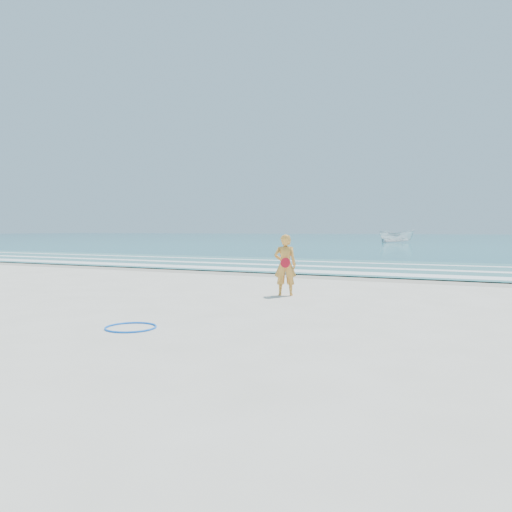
% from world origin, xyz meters
% --- Properties ---
extents(ground, '(400.00, 400.00, 0.00)m').
position_xyz_m(ground, '(0.00, 0.00, 0.00)').
color(ground, silver).
rests_on(ground, ground).
extents(wet_sand, '(400.00, 2.40, 0.00)m').
position_xyz_m(wet_sand, '(0.00, 9.00, 0.00)').
color(wet_sand, '#B2A893').
rests_on(wet_sand, ground).
extents(ocean, '(400.00, 190.00, 0.04)m').
position_xyz_m(ocean, '(0.00, 105.00, 0.02)').
color(ocean, '#19727F').
rests_on(ocean, ground).
extents(shallow, '(400.00, 10.00, 0.01)m').
position_xyz_m(shallow, '(0.00, 14.00, 0.04)').
color(shallow, '#59B7AD').
rests_on(shallow, ocean).
extents(foam_near, '(400.00, 1.40, 0.01)m').
position_xyz_m(foam_near, '(0.00, 10.30, 0.05)').
color(foam_near, white).
rests_on(foam_near, shallow).
extents(foam_mid, '(400.00, 0.90, 0.01)m').
position_xyz_m(foam_mid, '(0.00, 13.20, 0.05)').
color(foam_mid, white).
rests_on(foam_mid, shallow).
extents(foam_far, '(400.00, 0.60, 0.01)m').
position_xyz_m(foam_far, '(0.00, 16.50, 0.05)').
color(foam_far, white).
rests_on(foam_far, shallow).
extents(hoop, '(1.09, 1.09, 0.03)m').
position_xyz_m(hoop, '(1.09, -2.21, 0.02)').
color(hoop, '#0D6BFB').
rests_on(hoop, ground).
extents(boat, '(4.81, 2.68, 1.75)m').
position_xyz_m(boat, '(-5.18, 59.99, 0.92)').
color(boat, white).
rests_on(boat, ocean).
extents(woman, '(0.70, 0.57, 1.65)m').
position_xyz_m(woman, '(1.87, 3.18, 0.83)').
color(woman, orange).
rests_on(woman, ground).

